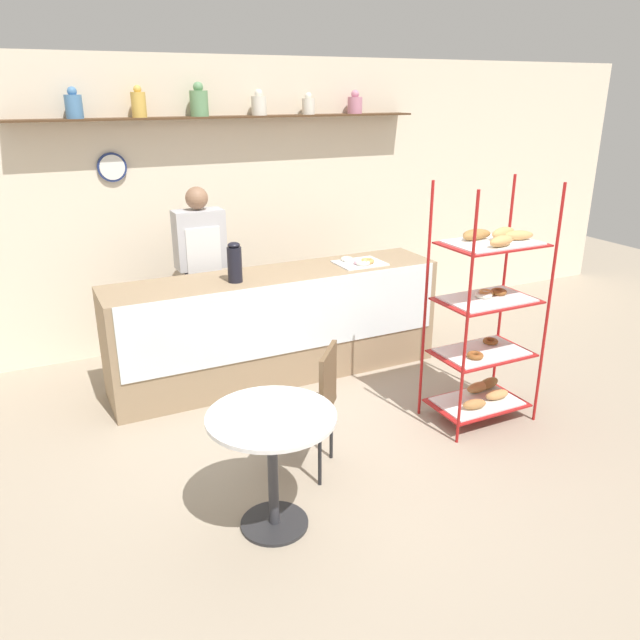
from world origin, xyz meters
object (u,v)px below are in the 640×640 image
at_px(pastry_rack, 486,320).
at_px(donut_tray_counter, 360,262).
at_px(cafe_table, 272,443).
at_px(cafe_chair, 314,397).
at_px(person_worker, 202,270).
at_px(coffee_carafe, 235,263).

relative_size(pastry_rack, donut_tray_counter, 4.35).
height_order(cafe_table, donut_tray_counter, donut_tray_counter).
distance_m(cafe_chair, donut_tray_counter, 1.86).
height_order(pastry_rack, cafe_table, pastry_rack).
height_order(person_worker, cafe_table, person_worker).
height_order(person_worker, donut_tray_counter, person_worker).
bearing_deg(person_worker, donut_tray_counter, -27.25).
relative_size(person_worker, cafe_table, 2.23).
bearing_deg(pastry_rack, cafe_table, -165.24).
height_order(person_worker, cafe_chair, person_worker).
distance_m(cafe_table, donut_tray_counter, 2.46).
height_order(coffee_carafe, donut_tray_counter, coffee_carafe).
bearing_deg(coffee_carafe, cafe_chair, -88.66).
distance_m(pastry_rack, person_worker, 2.52).
height_order(pastry_rack, cafe_chair, pastry_rack).
xyz_separation_m(cafe_table, donut_tray_counter, (1.60, 1.82, 0.41)).
height_order(cafe_table, coffee_carafe, coffee_carafe).
bearing_deg(donut_tray_counter, pastry_rack, -76.10).
relative_size(cafe_chair, donut_tray_counter, 2.10).
bearing_deg(cafe_table, pastry_rack, 14.76).
bearing_deg(pastry_rack, cafe_chair, -176.31).
height_order(cafe_table, cafe_chair, cafe_chair).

